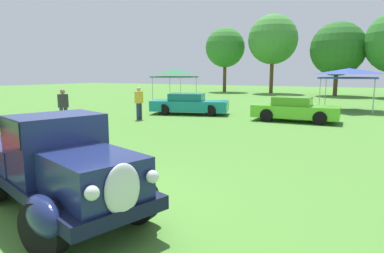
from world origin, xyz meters
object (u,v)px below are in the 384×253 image
Objects in this scene: feature_pickup_truck at (56,163)px; show_car_lime at (294,109)px; spectator_between_cars at (63,106)px; canopy_tent_center_field at (349,73)px; canopy_tent_left_field at (175,73)px; spectator_near_truck at (139,102)px; show_car_teal at (189,104)px.

show_car_lime is at bearing 84.29° from feature_pickup_truck.
spectator_between_cars is 0.51× the size of canopy_tent_center_field.
show_car_lime is 13.02m from canopy_tent_left_field.
show_car_lime is 2.48× the size of spectator_near_truck.
canopy_tent_center_field is (8.03, 6.68, 1.82)m from show_car_teal.
canopy_tent_left_field reaches higher than show_car_teal.
feature_pickup_truck is 13.25m from show_car_lime.
show_car_teal is 6.06m from show_car_lime.
feature_pickup_truck is at bearing -59.45° from spectator_near_truck.
feature_pickup_truck is at bearing -63.88° from canopy_tent_left_field.
feature_pickup_truck is at bearing -95.71° from show_car_lime.
canopy_tent_center_field reaches higher than show_car_lime.
feature_pickup_truck is 22.14m from canopy_tent_left_field.
show_car_lime is at bearing -106.27° from canopy_tent_center_field.
canopy_tent_center_field is (13.01, 0.11, 0.00)m from canopy_tent_left_field.
spectator_near_truck is at bearing -156.16° from show_car_lime.
feature_pickup_truck reaches higher than show_car_lime.
show_car_teal is 3.47m from spectator_near_truck.
canopy_tent_left_field is at bearing 127.15° from show_car_teal.
spectator_between_cars is 13.52m from canopy_tent_left_field.
spectator_between_cars reaches higher than show_car_lime.
canopy_tent_left_field is (-2.21, 13.25, 1.51)m from spectator_between_cars.
show_car_lime is at bearing -0.69° from show_car_teal.
spectator_near_truck is 0.51× the size of canopy_tent_center_field.
feature_pickup_truck is 2.66× the size of spectator_between_cars.
canopy_tent_center_field is at bearing 39.78° from show_car_teal.
feature_pickup_truck is at bearing -41.18° from spectator_between_cars.
canopy_tent_center_field reaches higher than spectator_between_cars.
show_car_lime is 7.89m from spectator_near_truck.
spectator_between_cars is at bearing -80.54° from canopy_tent_left_field.
show_car_teal is 1.43× the size of canopy_tent_center_field.
canopy_tent_left_field is 13.01m from canopy_tent_center_field.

